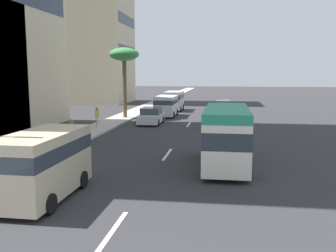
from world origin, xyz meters
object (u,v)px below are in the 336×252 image
(van_fifth, at_px, (166,105))
(pedestrian_near_lamp, at_px, (97,116))
(minibus_second, at_px, (226,135))
(pedestrian_mid_block, at_px, (72,128))
(car_third, at_px, (223,107))
(van_fourth, at_px, (174,100))
(van_seventh, at_px, (42,161))
(car_lead, at_px, (228,120))
(car_sixth, at_px, (151,116))
(palm_tree, at_px, (124,57))

(van_fifth, bearing_deg, pedestrian_near_lamp, -24.06)
(minibus_second, distance_m, pedestrian_mid_block, 11.60)
(minibus_second, distance_m, car_third, 25.99)
(van_fourth, height_order, pedestrian_mid_block, van_fourth)
(minibus_second, relative_size, van_seventh, 1.34)
(van_seventh, bearing_deg, minibus_second, 131.37)
(car_lead, bearing_deg, van_fifth, 38.40)
(minibus_second, relative_size, car_sixth, 1.59)
(van_fifth, xyz_separation_m, car_sixth, (-6.23, 0.44, -0.57))
(pedestrian_near_lamp, relative_size, pedestrian_mid_block, 1.07)
(van_fifth, bearing_deg, car_third, 126.10)
(car_sixth, distance_m, palm_tree, 7.60)
(car_lead, xyz_separation_m, van_seventh, (-19.11, 7.04, 0.65))
(pedestrian_mid_block, xyz_separation_m, palm_tree, (13.85, 0.02, 5.38))
(van_seventh, distance_m, pedestrian_near_lamp, 18.06)
(car_lead, height_order, van_fourth, van_fourth)
(car_third, height_order, van_fourth, van_fourth)
(car_lead, bearing_deg, van_seventh, 159.78)
(car_lead, height_order, pedestrian_mid_block, pedestrian_mid_block)
(car_sixth, relative_size, pedestrian_mid_block, 2.61)
(van_fifth, bearing_deg, van_seventh, -0.78)
(car_lead, bearing_deg, palm_tree, 61.34)
(van_fifth, bearing_deg, pedestrian_mid_block, -13.50)
(car_lead, height_order, van_fifth, van_fifth)
(van_fifth, bearing_deg, car_sixth, -4.07)
(car_third, height_order, pedestrian_mid_block, pedestrian_mid_block)
(van_fourth, height_order, car_sixth, van_fourth)
(minibus_second, relative_size, pedestrian_near_lamp, 3.85)
(car_lead, relative_size, car_third, 1.03)
(car_third, relative_size, pedestrian_near_lamp, 2.63)
(van_fourth, relative_size, van_fifth, 1.02)
(van_fifth, distance_m, van_seventh, 27.53)
(car_lead, xyz_separation_m, van_fifth, (8.41, 6.66, 0.50))
(van_fourth, distance_m, pedestrian_near_lamp, 17.06)
(pedestrian_mid_block, bearing_deg, car_third, 76.98)
(car_lead, distance_m, van_fifth, 10.74)
(car_lead, distance_m, palm_tree, 13.35)
(van_seventh, xyz_separation_m, palm_tree, (24.92, 3.59, 4.95))
(pedestrian_mid_block, bearing_deg, palm_tree, 102.82)
(car_lead, relative_size, minibus_second, 0.70)
(car_lead, bearing_deg, pedestrian_mid_block, 127.14)
(car_third, bearing_deg, palm_tree, 125.01)
(minibus_second, bearing_deg, pedestrian_mid_block, 64.22)
(minibus_second, distance_m, van_fourth, 28.78)
(pedestrian_near_lamp, relative_size, palm_tree, 0.24)
(car_third, xyz_separation_m, van_fifth, (-4.49, 6.16, 0.56))
(car_lead, xyz_separation_m, van_fourth, (14.96, 6.68, 0.60))
(car_sixth, bearing_deg, pedestrian_near_lamp, -47.19)
(car_third, distance_m, pedestrian_mid_block, 23.25)
(van_seventh, height_order, palm_tree, palm_tree)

